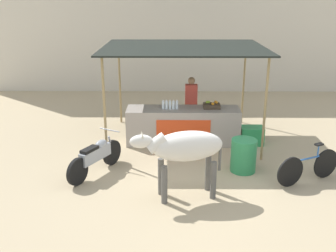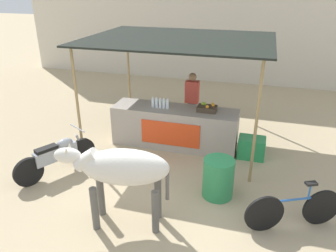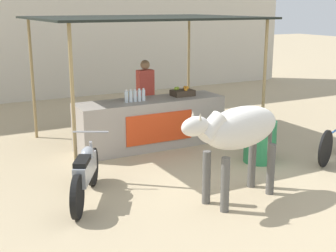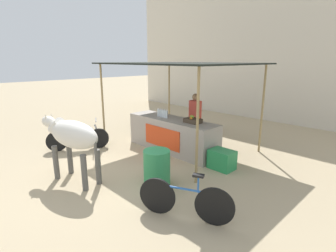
{
  "view_description": "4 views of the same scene",
  "coord_description": "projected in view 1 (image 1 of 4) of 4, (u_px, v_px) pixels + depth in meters",
  "views": [
    {
      "loc": [
        -0.32,
        -7.8,
        3.9
      ],
      "look_at": [
        -0.39,
        1.11,
        0.84
      ],
      "focal_mm": 42.0,
      "sensor_mm": 36.0,
      "label": 1
    },
    {
      "loc": [
        1.88,
        -4.79,
        3.75
      ],
      "look_at": [
        0.21,
        0.89,
        1.1
      ],
      "focal_mm": 35.0,
      "sensor_mm": 36.0,
      "label": 2
    },
    {
      "loc": [
        -3.92,
        -5.95,
        2.76
      ],
      "look_at": [
        -0.35,
        0.79,
        0.79
      ],
      "focal_mm": 50.0,
      "sensor_mm": 36.0,
      "label": 3
    },
    {
      "loc": [
        5.26,
        -3.08,
        2.64
      ],
      "look_at": [
        0.46,
        1.6,
        0.93
      ],
      "focal_mm": 28.0,
      "sensor_mm": 36.0,
      "label": 4
    }
  ],
  "objects": [
    {
      "name": "stall_awning",
      "position": [
        184.0,
        50.0,
        10.21
      ],
      "size": [
        4.2,
        3.2,
        2.55
      ],
      "color": "black",
      "rests_on": "ground"
    },
    {
      "name": "water_bottle_row",
      "position": [
        170.0,
        105.0,
        10.33
      ],
      "size": [
        0.43,
        0.07,
        0.25
      ],
      "color": "silver",
      "rests_on": "stall_counter"
    },
    {
      "name": "ground_plane",
      "position": [
        185.0,
        179.0,
        8.64
      ],
      "size": [
        60.0,
        60.0,
        0.0
      ],
      "primitive_type": "plane",
      "color": "tan"
    },
    {
      "name": "cooler_box",
      "position": [
        252.0,
        136.0,
        10.54
      ],
      "size": [
        0.6,
        0.44,
        0.48
      ],
      "primitive_type": "cube",
      "color": "#268C4C",
      "rests_on": "ground"
    },
    {
      "name": "fruit_crate",
      "position": [
        212.0,
        106.0,
        10.43
      ],
      "size": [
        0.44,
        0.32,
        0.18
      ],
      "color": "#3F3326",
      "rests_on": "stall_counter"
    },
    {
      "name": "vendor_behind_counter",
      "position": [
        191.0,
        105.0,
        11.16
      ],
      "size": [
        0.34,
        0.22,
        1.65
      ],
      "color": "#383842",
      "rests_on": "ground"
    },
    {
      "name": "motorcycle_parked",
      "position": [
        96.0,
        156.0,
        8.75
      ],
      "size": [
        0.98,
        1.62,
        0.9
      ],
      "color": "black",
      "rests_on": "ground"
    },
    {
      "name": "water_barrel",
      "position": [
        243.0,
        155.0,
        8.9
      ],
      "size": [
        0.58,
        0.58,
        0.76
      ],
      "primitive_type": "cylinder",
      "color": "#2D8C51",
      "rests_on": "ground"
    },
    {
      "name": "stall_counter",
      "position": [
        183.0,
        126.0,
        10.57
      ],
      "size": [
        3.0,
        0.82,
        0.96
      ],
      "color": "#9E9389",
      "rests_on": "ground"
    },
    {
      "name": "building_wall_far",
      "position": [
        180.0,
        8.0,
        15.38
      ],
      "size": [
        16.0,
        0.5,
        6.58
      ],
      "primitive_type": "cube",
      "color": "beige",
      "rests_on": "ground"
    },
    {
      "name": "bicycle_leaning",
      "position": [
        309.0,
        167.0,
        8.4
      ],
      "size": [
        1.52,
        0.75,
        0.85
      ],
      "color": "black",
      "rests_on": "ground"
    },
    {
      "name": "cow",
      "position": [
        184.0,
        148.0,
        7.57
      ],
      "size": [
        1.85,
        0.79,
        1.44
      ],
      "color": "silver",
      "rests_on": "ground"
    }
  ]
}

